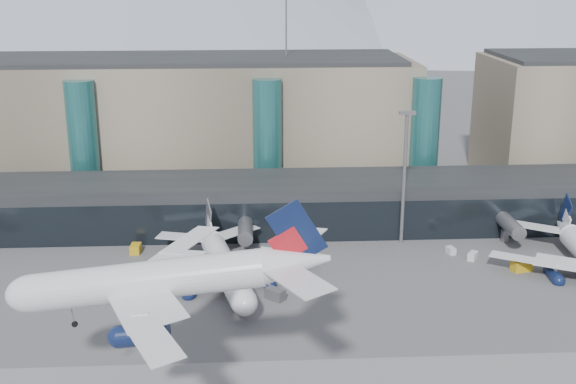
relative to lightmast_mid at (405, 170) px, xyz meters
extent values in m
plane|color=#515154|center=(-30.00, -48.00, -14.42)|extent=(900.00, 900.00, 0.00)
cube|color=black|center=(-30.00, 10.00, -9.42)|extent=(170.00, 18.00, 10.00)
cube|color=black|center=(-30.00, 1.10, -10.42)|extent=(170.00, 0.40, 8.00)
cylinder|color=slate|center=(-30.00, -1.00, -10.22)|extent=(2.80, 14.00, 2.80)
cube|color=slate|center=(-30.00, -1.00, -13.22)|extent=(1.20, 1.20, 2.40)
cylinder|color=slate|center=(20.00, -1.00, -10.22)|extent=(2.80, 14.00, 2.80)
cube|color=slate|center=(20.00, -1.00, -13.22)|extent=(1.20, 1.20, 2.40)
cube|color=gray|center=(-55.00, 42.00, 0.58)|extent=(130.00, 30.00, 30.00)
cube|color=black|center=(-55.00, 42.00, 16.08)|extent=(123.50, 28.00, 1.00)
cylinder|color=#256869|center=(-65.00, 26.00, -0.42)|extent=(6.40, 6.40, 28.00)
cylinder|color=#256869|center=(-25.00, 26.00, -0.42)|extent=(6.40, 6.40, 28.00)
cylinder|color=#256869|center=(10.00, 26.00, -0.42)|extent=(6.40, 6.40, 28.00)
cylinder|color=slate|center=(-20.00, 42.00, 23.58)|extent=(0.40, 0.40, 16.00)
cylinder|color=slate|center=(0.00, 0.00, -1.92)|extent=(0.70, 0.70, 25.00)
cube|color=slate|center=(0.00, 0.00, 10.88)|extent=(3.00, 1.20, 0.60)
cylinder|color=silver|center=(-38.58, -53.59, 4.11)|extent=(26.62, 5.66, 4.38)
ellipsoid|color=silver|center=(-51.79, -52.95, 4.11)|extent=(6.34, 4.67, 4.38)
cone|color=silver|center=(-21.61, -54.41, 4.33)|extent=(7.76, 4.74, 4.38)
cube|color=silver|center=(-37.15, -63.11, 3.39)|extent=(13.08, 19.91, 0.22)
cylinder|color=#0E1A3F|center=(-38.55, -60.78, 1.16)|extent=(5.40, 2.66, 2.41)
cube|color=silver|center=(-21.86, -59.70, 4.55)|extent=(7.60, 10.49, 0.18)
cube|color=silver|center=(-36.24, -44.25, 3.39)|extent=(14.48, 19.70, 0.22)
cylinder|color=#0E1A3F|center=(-37.86, -46.44, 1.16)|extent=(5.40, 2.66, 2.41)
cube|color=silver|center=(-21.35, -49.13, 4.55)|extent=(8.27, 10.37, 0.18)
cube|color=#0E1A3F|center=(-21.23, -54.43, 7.84)|extent=(6.55, 0.58, 7.71)
cube|color=red|center=(-22.36, -54.38, 6.52)|extent=(4.39, 0.52, 4.22)
cylinder|color=slate|center=(-47.83, -53.14, 1.27)|extent=(0.18, 0.18, 3.50)
cylinder|color=black|center=(-47.83, -53.14, -0.27)|extent=(0.79, 0.32, 0.78)
cylinder|color=black|center=(-37.58, -56.27, -0.27)|extent=(1.02, 0.44, 1.00)
cylinder|color=black|center=(-37.32, -51.02, -0.27)|extent=(1.02, 0.44, 1.00)
cylinder|color=silver|center=(-33.55, -17.00, -9.83)|extent=(9.63, 25.12, 4.12)
ellipsoid|color=silver|center=(-30.74, -29.10, -9.83)|extent=(5.31, 6.54, 4.12)
cone|color=silver|center=(-37.17, -1.45, -9.63)|extent=(5.62, 7.84, 4.12)
cube|color=silver|center=(-25.31, -13.26, -10.51)|extent=(17.68, 15.69, 0.21)
cylinder|color=#0E1A3F|center=(-27.07, -15.13, -12.61)|extent=(3.33, 5.35, 2.26)
cube|color=silver|center=(-32.33, -0.32, -9.42)|extent=(9.28, 8.74, 0.16)
cube|color=silver|center=(-42.59, -17.28, -10.51)|extent=(18.60, 9.56, 0.21)
cylinder|color=#0E1A3F|center=(-40.20, -18.18, -12.61)|extent=(3.33, 5.35, 2.26)
cube|color=silver|center=(-42.01, -2.57, -9.42)|extent=(9.83, 5.80, 0.16)
cube|color=slate|center=(-37.25, -1.10, -6.34)|extent=(1.63, 6.04, 7.24)
cube|color=silver|center=(-37.01, -2.14, -7.57)|extent=(1.21, 4.07, 3.96)
cylinder|color=slate|center=(-31.59, -25.47, -12.51)|extent=(0.17, 0.17, 3.29)
cylinder|color=black|center=(-31.59, -25.47, -13.95)|extent=(0.42, 0.77, 0.73)
cylinder|color=black|center=(-31.39, -15.40, -13.95)|extent=(0.57, 1.00, 0.94)
cylinder|color=black|center=(-36.20, -16.52, -13.95)|extent=(0.57, 1.00, 0.94)
cone|color=silver|center=(30.61, -1.34, -9.70)|extent=(4.61, 7.29, 4.05)
cube|color=silver|center=(20.77, -14.55, -10.58)|extent=(18.10, 13.80, 0.20)
cylinder|color=#0E1A3F|center=(22.75, -16.11, -12.64)|extent=(2.62, 5.05, 2.23)
cube|color=silver|center=(25.74, -0.94, -9.50)|extent=(9.52, 7.84, 0.16)
cube|color=#0E1A3F|center=(30.64, -1.00, -6.46)|extent=(0.74, 6.05, 7.13)
cube|color=silver|center=(30.55, -2.04, -7.68)|extent=(0.61, 4.06, 3.90)
cylinder|color=black|center=(26.99, -15.76, -13.96)|extent=(0.43, 0.95, 0.92)
cube|color=silver|center=(-63.88, -22.19, -13.48)|extent=(3.79, 2.95, 1.88)
cube|color=gold|center=(-50.41, -2.75, -13.60)|extent=(1.89, 2.93, 1.65)
cube|color=#45454A|center=(-25.30, -23.91, -13.54)|extent=(3.48, 3.36, 1.76)
cube|color=silver|center=(11.18, -9.45, -13.72)|extent=(2.47, 2.75, 1.39)
cube|color=gold|center=(18.13, -14.92, -13.46)|extent=(3.75, 2.65, 1.93)
cube|color=silver|center=(7.99, -6.38, -13.81)|extent=(1.64, 2.31, 1.23)
cube|color=gold|center=(-50.56, -21.46, -13.47)|extent=(3.89, 3.21, 1.90)
camera|label=1|loc=(-29.06, -128.91, 35.98)|focal=45.00mm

